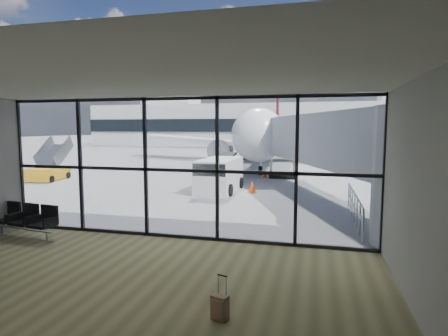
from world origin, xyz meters
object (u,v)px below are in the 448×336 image
at_px(seating_row, 27,218).
at_px(belt_loader, 215,169).
at_px(mobile_stairs, 49,172).
at_px(service_van, 219,175).
at_px(airliner, 272,133).
at_px(suitcase, 220,307).

xyz_separation_m(seating_row, belt_loader, (2.02, 16.12, -0.02)).
height_order(belt_loader, mobile_stairs, mobile_stairs).
distance_m(service_van, belt_loader, 6.53).
xyz_separation_m(airliner, mobile_stairs, (-12.69, -20.56, -2.40)).
relative_size(seating_row, belt_loader, 0.62).
relative_size(seating_row, mobile_stairs, 0.68).
xyz_separation_m(seating_row, service_van, (3.92, 9.88, 0.35)).
bearing_deg(service_van, mobile_stairs, 172.54).
distance_m(service_van, mobile_stairs, 12.52).
xyz_separation_m(service_van, belt_loader, (-1.90, 6.24, -0.37)).
bearing_deg(belt_loader, suitcase, -55.41).
xyz_separation_m(suitcase, service_van, (-3.56, 13.60, 0.69)).
bearing_deg(seating_row, service_van, 76.39).
bearing_deg(seating_row, belt_loader, 90.87).
bearing_deg(seating_row, suitcase, -18.42).
height_order(suitcase, service_van, service_van).
xyz_separation_m(seating_row, suitcase, (7.48, -3.71, -0.34)).
relative_size(seating_row, airliner, 0.06).
bearing_deg(mobile_stairs, seating_row, -61.14).
bearing_deg(suitcase, airliner, 113.03).
xyz_separation_m(service_van, mobile_stairs, (-12.39, 1.71, -0.37)).
bearing_deg(seating_row, airliner, 90.55).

